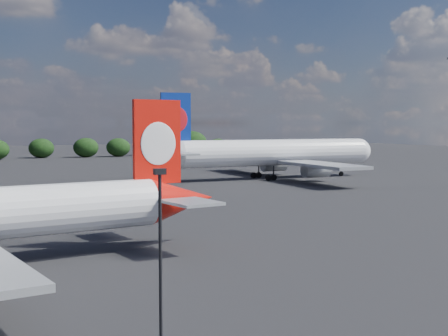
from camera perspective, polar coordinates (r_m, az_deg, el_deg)
name	(u,v)px	position (r m, az deg, el deg)	size (l,w,h in m)	color
china_southern_airliner	(267,154)	(134.18, 3.99, 1.33)	(55.51, 52.81, 18.11)	white
apron_lamp_post	(160,263)	(29.12, -5.83, -8.61)	(0.55, 0.30, 9.98)	black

